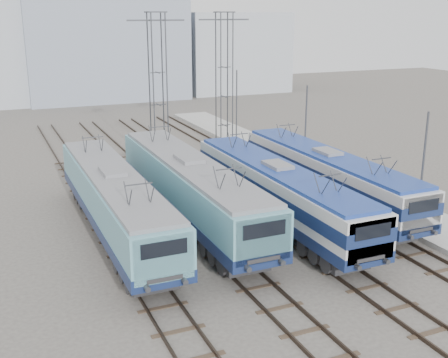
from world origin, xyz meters
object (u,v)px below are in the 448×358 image
(mast_mid, at_px, (305,134))
(mast_rear, at_px, (237,109))
(locomotive_far_right, at_px, (328,174))
(catenary_tower_east, at_px, (224,77))
(catenary_tower_west, at_px, (158,84))
(locomotive_center_right, at_px, (278,190))
(locomotive_far_left, at_px, (115,200))
(locomotive_center_left, at_px, (191,186))
(mast_front, at_px, (422,176))

(mast_mid, bearing_deg, mast_rear, 90.00)
(locomotive_far_right, bearing_deg, catenary_tower_east, 90.90)
(catenary_tower_west, distance_m, mast_mid, 12.16)
(locomotive_center_right, xyz_separation_m, mast_rear, (6.35, 19.57, 1.28))
(locomotive_far_left, relative_size, catenary_tower_east, 1.49)
(locomotive_far_left, xyz_separation_m, mast_rear, (15.35, 17.66, 1.26))
(locomotive_center_left, height_order, mast_rear, mast_rear)
(catenary_tower_west, height_order, mast_front, catenary_tower_west)
(locomotive_far_right, distance_m, mast_mid, 6.28)
(mast_mid, bearing_deg, locomotive_center_right, -129.99)
(locomotive_far_left, distance_m, locomotive_center_left, 4.51)
(locomotive_center_right, xyz_separation_m, mast_mid, (6.35, 7.57, 1.28))
(catenary_tower_west, bearing_deg, catenary_tower_east, 17.10)
(locomotive_far_left, relative_size, locomotive_far_right, 1.05)
(locomotive_far_left, xyz_separation_m, mast_front, (15.35, -6.34, 1.26))
(locomotive_center_right, xyz_separation_m, mast_front, (6.35, -4.43, 1.28))
(locomotive_center_left, relative_size, mast_mid, 2.68)
(locomotive_center_right, distance_m, mast_front, 7.85)
(catenary_tower_west, bearing_deg, locomotive_center_left, -99.59)
(catenary_tower_east, bearing_deg, catenary_tower_west, -162.90)
(locomotive_far_right, bearing_deg, mast_mid, 72.47)
(mast_rear, bearing_deg, mast_mid, -90.00)
(catenary_tower_east, height_order, mast_front, catenary_tower_east)
(catenary_tower_west, bearing_deg, mast_front, -66.73)
(locomotive_center_left, relative_size, catenary_tower_east, 1.56)
(locomotive_center_right, relative_size, catenary_tower_east, 1.45)
(locomotive_far_left, height_order, locomotive_far_right, locomotive_far_left)
(mast_front, xyz_separation_m, mast_mid, (0.00, 12.00, 0.00))
(locomotive_center_right, height_order, catenary_tower_west, catenary_tower_west)
(mast_front, bearing_deg, mast_mid, 90.00)
(locomotive_center_right, relative_size, catenary_tower_west, 1.45)
(locomotive_far_right, bearing_deg, locomotive_far_left, 179.16)
(locomotive_far_left, bearing_deg, locomotive_center_left, 4.32)
(locomotive_far_left, xyz_separation_m, locomotive_center_right, (9.00, -1.91, -0.01))
(locomotive_far_left, height_order, mast_mid, mast_mid)
(locomotive_center_right, height_order, locomotive_far_right, locomotive_center_right)
(mast_mid, bearing_deg, locomotive_far_right, -107.53)
(catenary_tower_west, distance_m, mast_rear, 9.99)
(locomotive_center_left, bearing_deg, mast_mid, 26.11)
(locomotive_center_left, distance_m, mast_front, 12.80)
(locomotive_far_left, distance_m, locomotive_far_right, 13.50)
(locomotive_far_left, distance_m, mast_mid, 16.41)
(catenary_tower_west, xyz_separation_m, mast_front, (8.60, -20.00, -3.14))
(mast_front, xyz_separation_m, mast_rear, (0.00, 24.00, 0.00))
(locomotive_center_left, height_order, catenary_tower_east, catenary_tower_east)
(mast_rear, bearing_deg, locomotive_far_right, -95.92)
(catenary_tower_west, xyz_separation_m, catenary_tower_east, (6.50, 2.00, 0.00))
(mast_mid, height_order, mast_rear, same)
(locomotive_center_right, bearing_deg, catenary_tower_west, 98.22)
(mast_front, bearing_deg, locomotive_center_right, 145.09)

